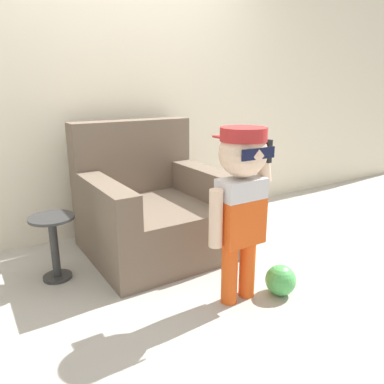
# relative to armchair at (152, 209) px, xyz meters

# --- Properties ---
(ground_plane) EXTENTS (10.00, 10.00, 0.00)m
(ground_plane) POSITION_rel_armchair_xyz_m (0.01, -0.08, -0.33)
(ground_plane) COLOR #ADA89E
(wall_back) EXTENTS (10.00, 0.05, 2.60)m
(wall_back) POSITION_rel_armchair_xyz_m (0.01, 0.59, 0.97)
(wall_back) COLOR beige
(wall_back) RESTS_ON ground_plane
(armchair) EXTENTS (1.00, 0.99, 0.99)m
(armchair) POSITION_rel_armchair_xyz_m (0.00, 0.00, 0.00)
(armchair) COLOR #6B5B4C
(armchair) RESTS_ON ground_plane
(person_child) EXTENTS (0.43, 0.32, 1.05)m
(person_child) POSITION_rel_armchair_xyz_m (0.11, -0.94, 0.37)
(person_child) COLOR #E05119
(person_child) RESTS_ON ground_plane
(side_table) EXTENTS (0.29, 0.29, 0.44)m
(side_table) POSITION_rel_armchair_xyz_m (-0.76, -0.09, -0.06)
(side_table) COLOR #333333
(side_table) RESTS_ON ground_plane
(toy_ball) EXTENTS (0.19, 0.19, 0.19)m
(toy_ball) POSITION_rel_armchair_xyz_m (0.37, -1.04, -0.24)
(toy_ball) COLOR #4CB256
(toy_ball) RESTS_ON ground_plane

